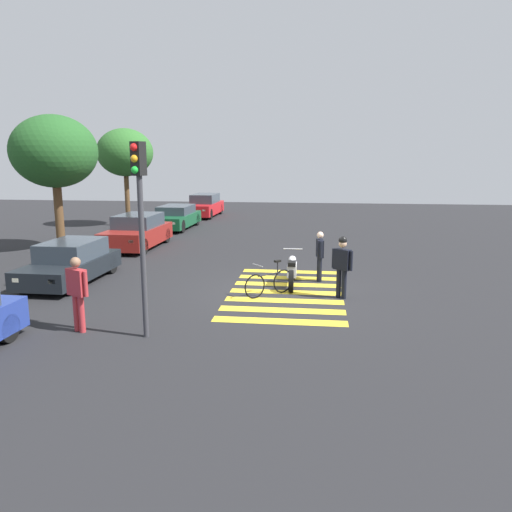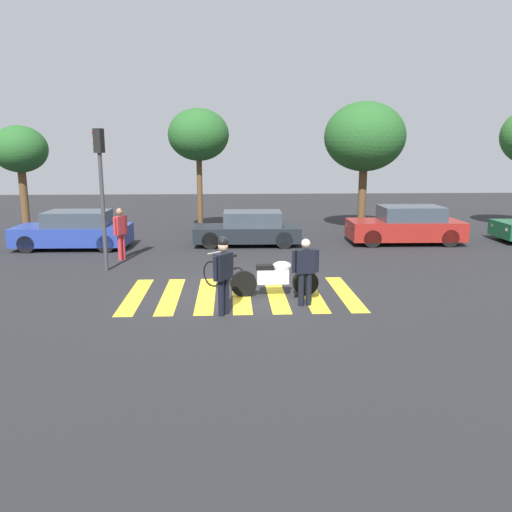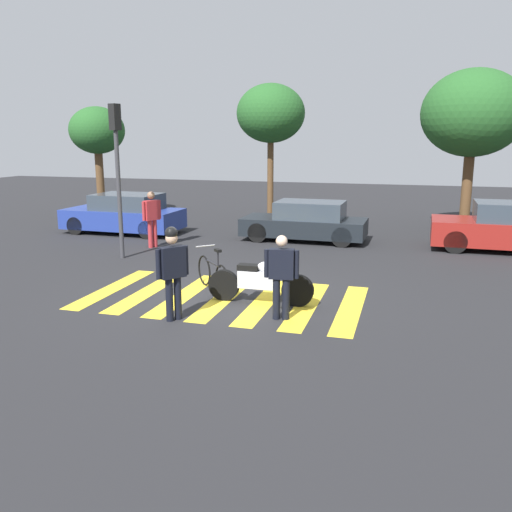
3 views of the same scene
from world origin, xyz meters
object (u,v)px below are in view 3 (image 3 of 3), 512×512
(officer_by_motorcycle, at_px, (173,267))
(traffic_light_pole, at_px, (117,157))
(leaning_bicycle, at_px, (213,274))
(car_blue_hatchback, at_px, (124,214))
(officer_on_foot, at_px, (281,272))
(car_black_suv, at_px, (306,222))
(police_motorcycle, at_px, (260,281))
(car_maroon_wagon, at_px, (510,228))
(pedestrian_bystander, at_px, (152,215))

(officer_by_motorcycle, relative_size, traffic_light_pole, 0.42)
(leaning_bicycle, relative_size, car_blue_hatchback, 0.31)
(officer_on_foot, xyz_separation_m, car_black_suv, (-1.06, 7.93, -0.29))
(officer_by_motorcycle, xyz_separation_m, car_black_suv, (0.87, 8.53, -0.41))
(officer_by_motorcycle, xyz_separation_m, car_blue_hatchback, (-5.68, 8.20, -0.37))
(police_motorcycle, xyz_separation_m, leaning_bicycle, (-1.26, 0.59, -0.08))
(car_black_suv, height_order, traffic_light_pole, traffic_light_pole)
(leaning_bicycle, relative_size, car_black_suv, 0.31)
(car_blue_hatchback, relative_size, car_maroon_wagon, 0.95)
(car_blue_hatchback, xyz_separation_m, traffic_light_pole, (2.01, -3.72, 2.19))
(police_motorcycle, xyz_separation_m, traffic_light_pole, (-4.94, 3.02, 2.39))
(police_motorcycle, xyz_separation_m, pedestrian_bystander, (-4.79, 4.64, 0.54))
(car_blue_hatchback, height_order, traffic_light_pole, traffic_light_pole)
(traffic_light_pole, bearing_deg, car_black_suv, 41.75)
(pedestrian_bystander, bearing_deg, officer_by_motorcycle, -60.07)
(officer_on_foot, relative_size, traffic_light_pole, 0.38)
(police_motorcycle, bearing_deg, traffic_light_pole, 148.60)
(officer_on_foot, bearing_deg, car_maroon_wagon, 57.10)
(police_motorcycle, xyz_separation_m, officer_on_foot, (0.66, -0.86, 0.45))
(police_motorcycle, bearing_deg, car_blue_hatchback, 135.91)
(car_blue_hatchback, bearing_deg, car_maroon_wagon, 1.76)
(pedestrian_bystander, distance_m, car_maroon_wagon, 10.90)
(pedestrian_bystander, xyz_separation_m, car_blue_hatchback, (-2.17, 2.09, -0.34))
(car_blue_hatchback, bearing_deg, police_motorcycle, -44.09)
(leaning_bicycle, height_order, car_maroon_wagon, car_maroon_wagon)
(leaning_bicycle, distance_m, officer_by_motorcycle, 2.15)
(pedestrian_bystander, bearing_deg, officer_on_foot, -45.28)
(leaning_bicycle, height_order, traffic_light_pole, traffic_light_pole)
(officer_on_foot, bearing_deg, leaning_bicycle, 142.90)
(officer_on_foot, distance_m, car_maroon_wagon, 9.51)
(leaning_bicycle, xyz_separation_m, officer_on_foot, (1.91, -1.45, 0.53))
(officer_on_foot, distance_m, car_blue_hatchback, 10.75)
(leaning_bicycle, height_order, car_blue_hatchback, car_blue_hatchback)
(pedestrian_bystander, relative_size, traffic_light_pole, 0.41)
(police_motorcycle, relative_size, pedestrian_bystander, 1.28)
(officer_on_foot, height_order, officer_by_motorcycle, officer_by_motorcycle)
(officer_on_foot, height_order, car_black_suv, officer_on_foot)
(car_maroon_wagon, distance_m, traffic_light_pole, 11.72)
(officer_on_foot, distance_m, pedestrian_bystander, 7.74)
(leaning_bicycle, bearing_deg, pedestrian_bystander, 131.08)
(officer_on_foot, bearing_deg, officer_by_motorcycle, -162.55)
(officer_on_foot, relative_size, officer_by_motorcycle, 0.90)
(police_motorcycle, relative_size, officer_on_foot, 1.39)
(car_blue_hatchback, xyz_separation_m, car_black_suv, (6.55, 0.34, -0.04))
(leaning_bicycle, relative_size, traffic_light_pole, 0.30)
(pedestrian_bystander, distance_m, car_black_suv, 5.03)
(police_motorcycle, distance_m, leaning_bicycle, 1.39)
(leaning_bicycle, xyz_separation_m, car_black_suv, (0.86, 6.48, 0.24))
(pedestrian_bystander, relative_size, car_blue_hatchback, 0.42)
(car_black_suv, distance_m, traffic_light_pole, 6.49)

